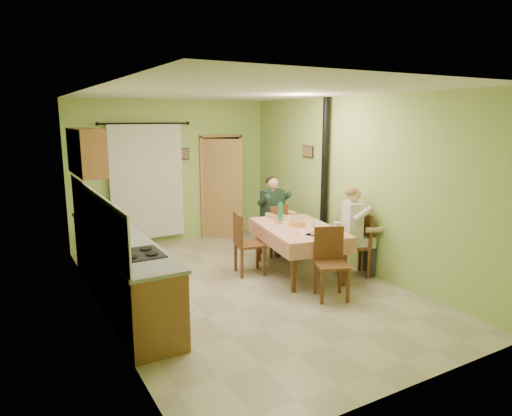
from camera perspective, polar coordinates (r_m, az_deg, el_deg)
floor at (r=6.84m, az=-1.43°, el=-9.84°), size 4.00×6.00×0.01m
room_shell at (r=6.41m, az=-1.51°, el=5.51°), size 4.04×6.04×2.82m
kitchen_run at (r=6.47m, az=-16.72°, el=-7.04°), size 0.64×3.64×1.56m
upper_cabinets at (r=7.44m, az=-20.52°, el=6.61°), size 0.35×1.40×0.70m
curtain at (r=8.95m, az=-13.45°, el=3.26°), size 1.70×0.07×2.22m
doorway at (r=9.48m, az=-4.26°, el=2.68°), size 0.96×0.57×2.15m
dining_table at (r=7.36m, az=5.24°, el=-5.21°), size 1.38×1.95×0.76m
tableware at (r=7.19m, az=5.78°, el=-2.04°), size 0.65×1.68×0.33m
chair_far at (r=8.33m, az=2.21°, el=-3.87°), size 0.40×0.40×0.93m
chair_near at (r=6.43m, az=9.37°, el=-8.61°), size 0.55×0.55×0.98m
chair_right at (r=7.40m, az=12.11°, el=-6.05°), size 0.57×0.57×1.00m
chair_left at (r=7.31m, az=-0.89°, el=-6.00°), size 0.51×0.51×0.99m
man_far at (r=8.20m, az=2.19°, el=0.13°), size 0.60×0.49×1.39m
man_right at (r=7.25m, az=12.20°, el=-1.61°), size 0.59×0.65×1.39m
stove_flue at (r=8.06m, az=8.47°, el=0.87°), size 0.24×0.24×2.80m
picture_back at (r=9.22m, az=-8.91°, el=6.70°), size 0.19×0.03×0.23m
picture_right at (r=8.47m, az=6.50°, el=7.05°), size 0.03×0.31×0.21m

